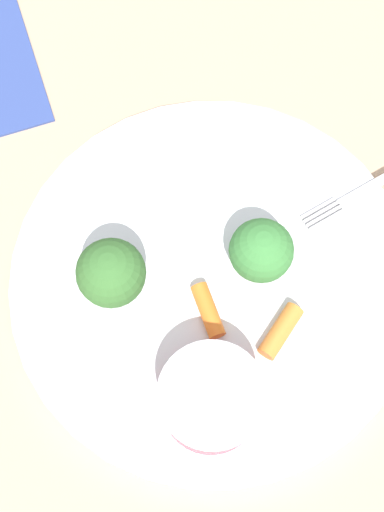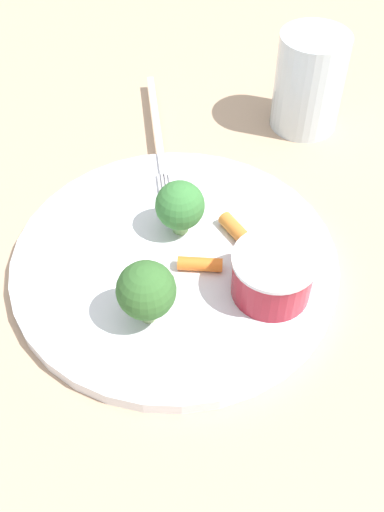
{
  "view_description": "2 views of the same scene",
  "coord_description": "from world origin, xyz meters",
  "px_view_note": "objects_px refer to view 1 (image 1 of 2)",
  "views": [
    {
      "loc": [
        0.06,
        0.15,
        0.49
      ],
      "look_at": [
        0.01,
        -0.02,
        0.02
      ],
      "focal_mm": 53.73,
      "sensor_mm": 36.0,
      "label": 1
    },
    {
      "loc": [
        0.32,
        0.06,
        0.38
      ],
      "look_at": [
        0.0,
        0.02,
        0.02
      ],
      "focal_mm": 41.8,
      "sensor_mm": 36.0,
      "label": 2
    }
  ],
  "objects_px": {
    "broccoli_floret_0": "(111,273)",
    "plate": "(213,281)",
    "broccoli_floret_1": "(262,254)",
    "carrot_stick_1": "(281,331)",
    "sauce_cup": "(211,400)",
    "carrot_stick_0": "(208,311)"
  },
  "relations": [
    {
      "from": "broccoli_floret_1",
      "to": "carrot_stick_0",
      "type": "relative_size",
      "value": 1.38
    },
    {
      "from": "plate",
      "to": "sauce_cup",
      "type": "xyz_separation_m",
      "value": [
        0.02,
        0.08,
        0.03
      ]
    },
    {
      "from": "plate",
      "to": "carrot_stick_1",
      "type": "relative_size",
      "value": 7.25
    },
    {
      "from": "broccoli_floret_0",
      "to": "plate",
      "type": "bearing_deg",
      "value": 171.46
    },
    {
      "from": "plate",
      "to": "sauce_cup",
      "type": "relative_size",
      "value": 4.17
    },
    {
      "from": "broccoli_floret_0",
      "to": "broccoli_floret_1",
      "type": "height_order",
      "value": "broccoli_floret_0"
    },
    {
      "from": "broccoli_floret_1",
      "to": "sauce_cup",
      "type": "bearing_deg",
      "value": 54.32
    },
    {
      "from": "broccoli_floret_1",
      "to": "carrot_stick_1",
      "type": "distance_m",
      "value": 0.05
    },
    {
      "from": "plate",
      "to": "broccoli_floret_1",
      "type": "relative_size",
      "value": 5.43
    },
    {
      "from": "plate",
      "to": "broccoli_floret_0",
      "type": "distance_m",
      "value": 0.08
    },
    {
      "from": "sauce_cup",
      "to": "broccoli_floret_1",
      "type": "distance_m",
      "value": 0.1
    },
    {
      "from": "sauce_cup",
      "to": "broccoli_floret_0",
      "type": "bearing_deg",
      "value": -66.6
    },
    {
      "from": "broccoli_floret_0",
      "to": "carrot_stick_1",
      "type": "bearing_deg",
      "value": 148.57
    },
    {
      "from": "sauce_cup",
      "to": "broccoli_floret_1",
      "type": "height_order",
      "value": "broccoli_floret_1"
    },
    {
      "from": "sauce_cup",
      "to": "broccoli_floret_0",
      "type": "height_order",
      "value": "broccoli_floret_0"
    },
    {
      "from": "broccoli_floret_1",
      "to": "broccoli_floret_0",
      "type": "bearing_deg",
      "value": -6.85
    },
    {
      "from": "sauce_cup",
      "to": "carrot_stick_1",
      "type": "distance_m",
      "value": 0.07
    },
    {
      "from": "sauce_cup",
      "to": "broccoli_floret_1",
      "type": "relative_size",
      "value": 1.3
    },
    {
      "from": "broccoli_floret_0",
      "to": "carrot_stick_1",
      "type": "distance_m",
      "value": 0.11
    },
    {
      "from": "plate",
      "to": "carrot_stick_0",
      "type": "relative_size",
      "value": 7.47
    },
    {
      "from": "plate",
      "to": "broccoli_floret_1",
      "type": "distance_m",
      "value": 0.05
    },
    {
      "from": "broccoli_floret_1",
      "to": "carrot_stick_1",
      "type": "bearing_deg",
      "value": 89.58
    }
  ]
}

